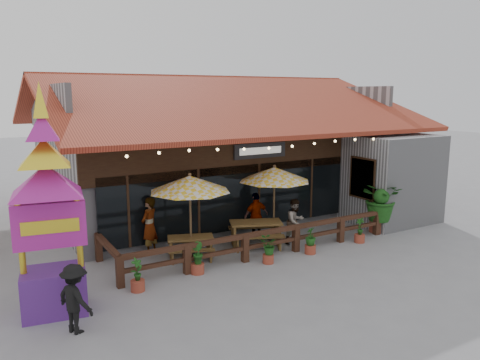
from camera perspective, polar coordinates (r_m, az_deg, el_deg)
ground at (r=16.83m, az=7.14°, el=-7.83°), size 100.00×100.00×0.00m
restaurant_building at (r=21.93m, az=-2.67°, el=2.47°), size 15.50×14.73×6.09m
patio_railing at (r=15.22m, az=0.98°, el=-7.32°), size 10.00×2.60×0.92m
umbrella_left at (r=14.90m, az=-6.13°, el=-0.49°), size 2.74×2.74×2.81m
umbrella_right at (r=16.76m, az=4.22°, el=0.67°), size 3.15×3.15×2.77m
picnic_table_left at (r=15.39m, az=-6.04°, el=-7.72°), size 1.82×1.70×0.71m
picnic_table_right at (r=16.48m, az=1.94°, el=-6.04°), size 2.25×2.12×0.86m
thai_sign_tower at (r=11.77m, az=-22.52°, el=-0.70°), size 2.52×2.52×5.97m
tropical_plant at (r=18.66m, az=16.56°, el=-2.20°), size 2.03×2.13×2.29m
diner_a at (r=15.75m, az=-10.99°, el=-5.54°), size 0.85×0.80×1.94m
diner_b at (r=16.74m, az=6.76°, el=-5.02°), size 0.88×0.74×1.62m
diner_c at (r=17.17m, az=1.98°, el=-4.38°), size 1.03×0.45×1.73m
pedestrian at (r=11.31m, az=-19.48°, el=-13.48°), size 0.99×1.18×1.59m
planter_a at (r=13.18m, az=-12.40°, el=-11.50°), size 0.39×0.38×0.93m
planter_b at (r=14.09m, az=-5.21°, el=-9.63°), size 0.39×0.39×0.97m
planter_c at (r=14.86m, az=3.47°, el=-8.31°), size 0.68×0.66×0.86m
planter_d at (r=15.86m, az=8.58°, el=-7.35°), size 0.48×0.48×0.91m
planter_e at (r=17.38m, az=14.39°, el=-6.17°), size 0.37×0.37×0.91m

